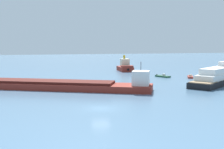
# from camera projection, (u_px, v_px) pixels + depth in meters

# --- Properties ---
(ground_plane) EXTENTS (400.00, 400.00, 0.00)m
(ground_plane) POSITION_uv_depth(u_px,v_px,m) (101.00, 108.00, 43.78)
(ground_plane) COLOR slate
(white_riverboat) EXTENTS (23.10, 19.17, 6.35)m
(white_riverboat) POSITION_uv_depth(u_px,v_px,m) (220.00, 76.00, 70.25)
(white_riverboat) COLOR black
(white_riverboat) RESTS_ON ground
(small_motorboat) EXTENTS (3.22, 4.79, 0.90)m
(small_motorboat) POSITION_uv_depth(u_px,v_px,m) (163.00, 76.00, 83.41)
(small_motorboat) COLOR #19472D
(small_motorboat) RESTS_ON ground
(cargo_barge) EXTENTS (40.20, 23.38, 5.86)m
(cargo_barge) POSITION_uv_depth(u_px,v_px,m) (54.00, 85.00, 61.84)
(cargo_barge) COLOR maroon
(cargo_barge) RESTS_ON ground
(tugboat) EXTENTS (4.59, 9.00, 5.25)m
(tugboat) POSITION_uv_depth(u_px,v_px,m) (125.00, 67.00, 100.80)
(tugboat) COLOR maroon
(tugboat) RESTS_ON ground
(fishing_skiff) EXTENTS (3.14, 4.54, 0.95)m
(fishing_skiff) POSITION_uv_depth(u_px,v_px,m) (190.00, 77.00, 81.60)
(fishing_skiff) COLOR maroon
(fishing_skiff) RESTS_ON ground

